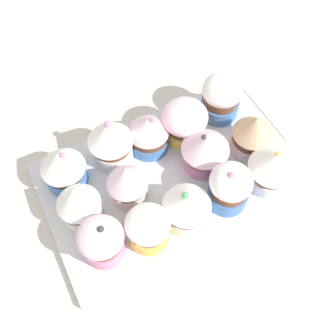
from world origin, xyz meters
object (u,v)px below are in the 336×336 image
cupcake_2 (187,207)px  cupcake_5 (79,204)px  cupcake_9 (63,167)px  cupcake_8 (252,134)px  cupcake_10 (110,141)px  napkin (296,91)px  cupcake_6 (128,184)px  baking_tray (168,180)px  cupcake_13 (221,97)px  cupcake_3 (230,187)px  cupcake_11 (151,132)px  cupcake_12 (185,121)px  cupcake_7 (205,148)px  cupcake_1 (148,228)px  cupcake_4 (272,168)px  cupcake_0 (102,241)px

cupcake_2 → cupcake_5: (-12.20, 6.41, 0.42)cm
cupcake_9 → cupcake_8: bearing=-14.9°
cupcake_2 → cupcake_10: (-4.89, 13.43, 0.48)cm
cupcake_9 → cupcake_10: cupcake_10 is taller
napkin → cupcake_6: bearing=-169.7°
baking_tray → cupcake_13: (12.31, 6.93, 4.38)cm
cupcake_3 → cupcake_8: size_ratio=1.05×
cupcake_11 → cupcake_5: bearing=-154.3°
cupcake_9 → cupcake_12: size_ratio=1.08×
cupcake_12 → cupcake_13: bearing=10.2°
cupcake_3 → cupcake_7: (-0.00, 6.77, 0.02)cm
baking_tray → napkin: bearing=12.1°
cupcake_1 → cupcake_3: bearing=1.0°
cupcake_10 → cupcake_13: bearing=0.1°
cupcake_4 → cupcake_9: (-25.23, 12.72, -0.09)cm
cupcake_5 → cupcake_6: size_ratio=1.04×
cupcake_1 → cupcake_9: bearing=117.1°
baking_tray → cupcake_5: 13.62cm
cupcake_4 → cupcake_2: bearing=179.8°
cupcake_3 → cupcake_10: (-11.25, 13.47, 0.33)cm
cupcake_3 → cupcake_0: bearing=177.7°
cupcake_9 → baking_tray: bearing=-25.6°
cupcake_5 → cupcake_10: cupcake_10 is taller
baking_tray → cupcake_8: cupcake_8 is taller
cupcake_4 → cupcake_11: 17.56cm
cupcake_5 → cupcake_8: cupcake_5 is taller
cupcake_9 → cupcake_11: (13.26, 0.12, -0.40)cm
cupcake_10 → napkin: bearing=-2.3°
cupcake_9 → napkin: size_ratio=0.51×
cupcake_0 → cupcake_4: bearing=-1.7°
cupcake_6 → cupcake_4: bearing=-19.0°
cupcake_10 → cupcake_4: bearing=-36.9°
cupcake_12 → cupcake_4: bearing=-60.7°
cupcake_4 → cupcake_9: size_ratio=1.00×
cupcake_0 → cupcake_1: (5.88, -0.93, -0.11)cm
cupcake_1 → cupcake_9: (-6.61, 12.92, 0.32)cm
cupcake_1 → cupcake_2: 5.60cm
cupcake_4 → napkin: 19.02cm
cupcake_13 → cupcake_6: bearing=-158.6°
baking_tray → cupcake_5: cupcake_5 is taller
cupcake_4 → baking_tray: bearing=152.1°
cupcake_12 → cupcake_5: bearing=-162.3°
cupcake_6 → cupcake_7: size_ratio=1.00×
cupcake_0 → cupcake_8: bearing=11.6°
cupcake_3 → cupcake_1: bearing=-179.0°
cupcake_8 → napkin: size_ratio=0.52×
cupcake_7 → cupcake_12: cupcake_7 is taller
cupcake_8 → cupcake_1: bearing=-162.4°
cupcake_5 → cupcake_10: (7.31, 7.01, 0.07)cm
cupcake_0 → cupcake_12: (17.60, 11.57, -0.09)cm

